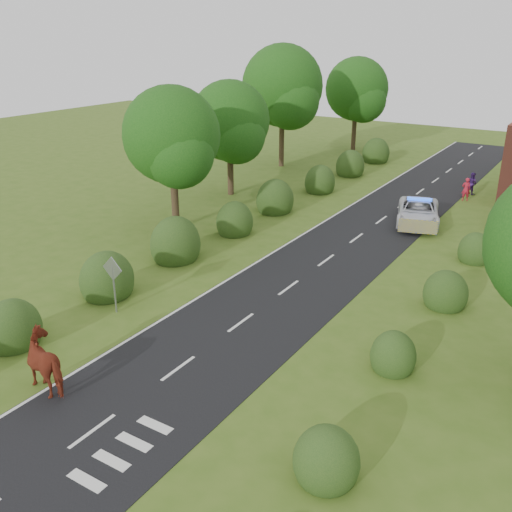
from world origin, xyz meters
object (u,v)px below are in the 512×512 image
Objects in this scene: road_sign at (113,276)px; pedestrian_red at (466,189)px; cow at (50,365)px; police_van at (418,212)px; pedestrian_purple at (472,183)px.

road_sign is 26.73m from pedestrian_red.
cow is 0.40× the size of police_van.
pedestrian_red is (1.25, 6.81, 0.08)m from police_van.
road_sign is 1.56× the size of pedestrian_red.
cow is at bearing -67.16° from road_sign.
road_sign is 1.08× the size of cow.
pedestrian_purple is at bearing 65.40° from police_van.
road_sign is 28.61m from pedestrian_purple.
pedestrian_purple is at bearing 174.31° from cow.
pedestrian_red is 1.99m from pedestrian_purple.
road_sign is at bearing 48.04° from pedestrian_red.
pedestrian_red is (8.35, 25.38, -0.84)m from road_sign.
road_sign is 5.56m from cow.
police_van is at bearing 55.90° from pedestrian_red.
cow is 1.47× the size of pedestrian_purple.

